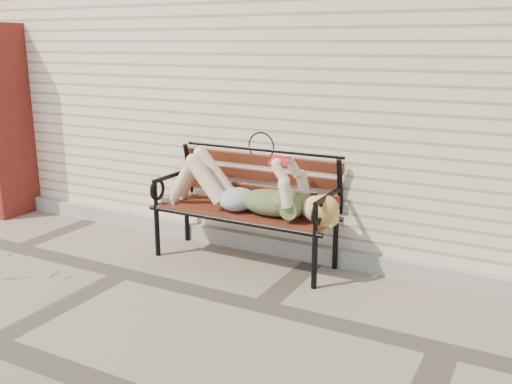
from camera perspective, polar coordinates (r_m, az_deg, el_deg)
The scene contains 5 objects.
ground at distance 4.76m, azimuth -13.01°, elevation -7.95°, with size 80.00×80.00×0.00m, color gray.
house_wall at distance 6.94m, azimuth 2.97°, elevation 12.20°, with size 8.00×4.00×3.00m, color beige.
foundation_strip at distance 5.45m, azimuth -6.39°, elevation -3.87°, with size 8.00×0.10×0.15m, color #9C988D.
garden_bench at distance 4.79m, azimuth -0.66°, elevation 0.20°, with size 1.67×0.66×1.08m.
reading_woman at distance 4.66m, azimuth -1.30°, elevation 0.25°, with size 1.57×0.36×0.50m.
Camera 1 is at (2.95, -3.27, 1.81)m, focal length 40.00 mm.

